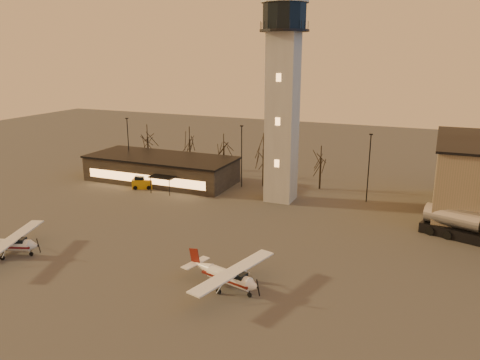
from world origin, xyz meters
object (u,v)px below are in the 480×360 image
at_px(cessna_front, 231,280).
at_px(fuel_truck, 464,228).
at_px(control_tower, 283,89).
at_px(cessna_rear, 11,247).
at_px(service_cart, 142,183).
at_px(terminal, 161,169).

relative_size(cessna_front, fuel_truck, 1.10).
xyz_separation_m(control_tower, cessna_rear, (-20.49, -30.42, -15.30)).
bearing_deg(service_cart, fuel_truck, -28.05).
xyz_separation_m(control_tower, cessna_front, (4.51, -28.07, -15.29)).
distance_m(cessna_rear, service_cart, 27.47).
xyz_separation_m(cessna_front, cessna_rear, (-25.00, -2.35, -0.01)).
bearing_deg(cessna_front, cessna_rear, -160.18).
bearing_deg(cessna_front, service_cart, 151.57).
bearing_deg(cessna_front, fuel_truck, 62.07).
distance_m(control_tower, cessna_rear, 39.74).
relative_size(control_tower, cessna_rear, 3.05).
bearing_deg(terminal, cessna_front, -48.59).
distance_m(terminal, cessna_front, 40.08).
height_order(terminal, cessna_rear, terminal).
bearing_deg(fuel_truck, terminal, -171.81).
xyz_separation_m(control_tower, fuel_truck, (24.65, -5.99, -14.92)).
height_order(cessna_rear, fuel_truck, fuel_truck).
height_order(terminal, cessna_front, terminal).
height_order(cessna_front, service_cart, cessna_front).
bearing_deg(cessna_rear, cessna_front, -13.85).
relative_size(cessna_rear, service_cart, 2.91).
relative_size(control_tower, service_cart, 8.88).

